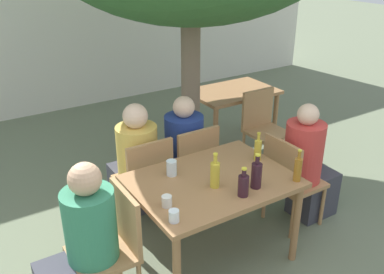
{
  "coord_description": "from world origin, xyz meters",
  "views": [
    {
      "loc": [
        -1.69,
        -2.38,
        2.47
      ],
      "look_at": [
        0.0,
        0.3,
        1.01
      ],
      "focal_mm": 40.0,
      "sensor_mm": 36.0,
      "label": 1
    }
  ],
  "objects": [
    {
      "name": "cafe_building_wall",
      "position": [
        0.0,
        4.18,
        1.4
      ],
      "size": [
        10.0,
        0.08,
        2.8
      ],
      "color": "silver",
      "rests_on": "ground_plane"
    },
    {
      "name": "oil_cruet_3",
      "position": [
        0.52,
        0.07,
        0.86
      ],
      "size": [
        0.06,
        0.06,
        0.25
      ],
      "color": "gold",
      "rests_on": "dining_table_front"
    },
    {
      "name": "wine_bottle_0",
      "position": [
        0.06,
        -0.31,
        0.85
      ],
      "size": [
        0.08,
        0.08,
        0.23
      ],
      "color": "#331923",
      "rests_on": "dining_table_front"
    },
    {
      "name": "patio_chair_4",
      "position": [
        1.47,
        1.07,
        0.51
      ],
      "size": [
        0.44,
        0.44,
        0.9
      ],
      "color": "#A87A4C",
      "rests_on": "ground_plane"
    },
    {
      "name": "amber_bottle_4",
      "position": [
        0.55,
        -0.37,
        0.86
      ],
      "size": [
        0.06,
        0.06,
        0.27
      ],
      "color": "#9E661E",
      "rests_on": "dining_table_front"
    },
    {
      "name": "patio_chair_1",
      "position": [
        0.86,
        0.0,
        0.51
      ],
      "size": [
        0.44,
        0.44,
        0.9
      ],
      "rotation": [
        0.0,
        0.0,
        1.57
      ],
      "color": "#A87A4C",
      "rests_on": "ground_plane"
    },
    {
      "name": "drinking_glass_0",
      "position": [
        -0.48,
        -0.13,
        0.8
      ],
      "size": [
        0.07,
        0.07,
        0.08
      ],
      "color": "silver",
      "rests_on": "dining_table_front"
    },
    {
      "name": "person_seated_2",
      "position": [
        -0.25,
        0.93,
        0.53
      ],
      "size": [
        0.38,
        0.59,
        1.17
      ],
      "rotation": [
        0.0,
        0.0,
        3.14
      ],
      "color": "#383842",
      "rests_on": "ground_plane"
    },
    {
      "name": "patio_chair_2",
      "position": [
        -0.25,
        0.7,
        0.51
      ],
      "size": [
        0.44,
        0.44,
        0.9
      ],
      "rotation": [
        0.0,
        0.0,
        3.14
      ],
      "color": "#A87A4C",
      "rests_on": "ground_plane"
    },
    {
      "name": "person_seated_1",
      "position": [
        1.09,
        -0.0,
        0.53
      ],
      "size": [
        0.58,
        0.35,
        1.19
      ],
      "rotation": [
        0.0,
        0.0,
        1.57
      ],
      "color": "#383842",
      "rests_on": "ground_plane"
    },
    {
      "name": "dining_table_front",
      "position": [
        0.0,
        0.0,
        0.67
      ],
      "size": [
        1.25,
        0.93,
        0.76
      ],
      "color": "#996B42",
      "rests_on": "ground_plane"
    },
    {
      "name": "patio_chair_0",
      "position": [
        -0.86,
        0.0,
        0.51
      ],
      "size": [
        0.44,
        0.44,
        0.9
      ],
      "rotation": [
        0.0,
        0.0,
        -1.57
      ],
      "color": "#A87A4C",
      "rests_on": "ground_plane"
    },
    {
      "name": "wine_bottle_1",
      "position": [
        0.21,
        -0.27,
        0.87
      ],
      "size": [
        0.08,
        0.08,
        0.28
      ],
      "color": "#331923",
      "rests_on": "dining_table_front"
    },
    {
      "name": "person_seated_3",
      "position": [
        0.25,
        0.93,
        0.52
      ],
      "size": [
        0.38,
        0.59,
        1.15
      ],
      "rotation": [
        0.0,
        0.0,
        3.14
      ],
      "color": "#383842",
      "rests_on": "ground_plane"
    },
    {
      "name": "drinking_glass_2",
      "position": [
        -0.24,
        0.23,
        0.82
      ],
      "size": [
        0.08,
        0.08,
        0.13
      ],
      "color": "silver",
      "rests_on": "dining_table_front"
    },
    {
      "name": "person_seated_0",
      "position": [
        -1.09,
        -0.0,
        0.53
      ],
      "size": [
        0.58,
        0.36,
        1.19
      ],
      "rotation": [
        0.0,
        0.0,
        -1.57
      ],
      "color": "#383842",
      "rests_on": "ground_plane"
    },
    {
      "name": "oil_cruet_2",
      "position": [
        -0.05,
        -0.1,
        0.87
      ],
      "size": [
        0.07,
        0.07,
        0.28
      ],
      "color": "gold",
      "rests_on": "dining_table_front"
    },
    {
      "name": "ground_plane",
      "position": [
        0.0,
        0.0,
        0.0
      ],
      "size": [
        30.0,
        30.0,
        0.0
      ],
      "primitive_type": "plane",
      "color": "#667056"
    },
    {
      "name": "drinking_glass_1",
      "position": [
        -0.53,
        -0.32,
        0.8
      ],
      "size": [
        0.07,
        0.07,
        0.08
      ],
      "color": "white",
      "rests_on": "dining_table_front"
    },
    {
      "name": "patio_chair_3",
      "position": [
        0.25,
        0.7,
        0.51
      ],
      "size": [
        0.44,
        0.44,
        0.9
      ],
      "rotation": [
        0.0,
        0.0,
        3.14
      ],
      "color": "#A87A4C",
      "rests_on": "ground_plane"
    },
    {
      "name": "dining_table_back",
      "position": [
        1.47,
        1.67,
        0.64
      ],
      "size": [
        1.06,
        0.73,
        0.76
      ],
      "color": "#996B42",
      "rests_on": "ground_plane"
    }
  ]
}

